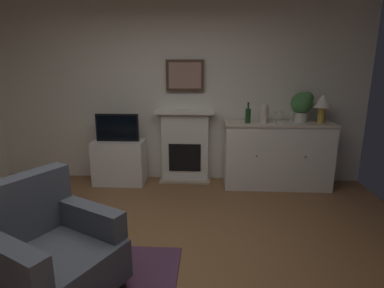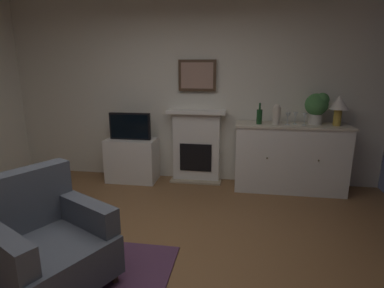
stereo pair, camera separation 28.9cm
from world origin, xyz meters
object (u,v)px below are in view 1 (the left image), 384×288
at_px(sideboard_cabinet, 277,155).
at_px(wine_glass_right, 291,115).
at_px(fireplace_unit, 185,146).
at_px(wine_glass_center, 282,114).
at_px(vase_decorative, 264,113).
at_px(armchair, 49,251).
at_px(framed_picture, 185,76).
at_px(tv_set, 117,128).
at_px(tv_cabinet, 120,162).
at_px(table_lamp, 323,103).
at_px(wine_bottle, 248,115).
at_px(wine_glass_left, 275,114).
at_px(potted_plant_small, 302,104).

distance_m(sideboard_cabinet, wine_glass_right, 0.62).
distance_m(fireplace_unit, wine_glass_center, 1.49).
xyz_separation_m(vase_decorative, armchair, (-1.95, -2.30, -0.71)).
bearing_deg(framed_picture, tv_set, -166.69).
relative_size(sideboard_cabinet, armchair, 1.43).
bearing_deg(framed_picture, wine_glass_right, -10.05).
relative_size(framed_picture, tv_cabinet, 0.73).
xyz_separation_m(fireplace_unit, tv_set, (-0.98, -0.19, 0.31)).
height_order(table_lamp, tv_cabinet, table_lamp).
bearing_deg(sideboard_cabinet, wine_bottle, -174.81).
relative_size(fireplace_unit, wine_bottle, 3.79).
xyz_separation_m(sideboard_cabinet, wine_bottle, (-0.45, -0.04, 0.58)).
bearing_deg(framed_picture, wine_glass_left, -11.73).
relative_size(fireplace_unit, armchair, 1.03).
height_order(wine_glass_center, armchair, wine_glass_center).
xyz_separation_m(wine_glass_left, tv_set, (-2.25, 0.03, -0.22)).
xyz_separation_m(wine_glass_center, tv_cabinet, (-2.36, -0.01, -0.75)).
xyz_separation_m(framed_picture, tv_set, (-0.98, -0.23, -0.74)).
bearing_deg(armchair, table_lamp, 40.63).
bearing_deg(table_lamp, fireplace_unit, 174.73).
distance_m(sideboard_cabinet, table_lamp, 0.95).
bearing_deg(wine_glass_left, potted_plant_small, 12.82).
relative_size(table_lamp, tv_set, 0.65).
bearing_deg(sideboard_cabinet, wine_glass_right, -16.34).
xyz_separation_m(framed_picture, wine_glass_right, (1.49, -0.27, -0.52)).
distance_m(vase_decorative, tv_cabinet, 2.24).
height_order(tv_cabinet, armchair, armchair).
bearing_deg(wine_glass_left, vase_decorative, -176.99).
bearing_deg(fireplace_unit, tv_cabinet, -170.55).
bearing_deg(tv_cabinet, armchair, -86.37).
xyz_separation_m(fireplace_unit, wine_glass_center, (1.38, -0.15, 0.53)).
relative_size(wine_bottle, wine_glass_center, 1.76).
xyz_separation_m(fireplace_unit, wine_glass_left, (1.27, -0.22, 0.53)).
height_order(tv_cabinet, tv_set, tv_set).
bearing_deg(framed_picture, sideboard_cabinet, -9.36).
relative_size(wine_glass_left, tv_set, 0.27).
xyz_separation_m(table_lamp, potted_plant_small, (-0.26, 0.05, -0.02)).
bearing_deg(tv_set, framed_picture, 13.31).
height_order(framed_picture, wine_glass_left, framed_picture).
bearing_deg(table_lamp, wine_glass_center, 177.04).
relative_size(sideboard_cabinet, wine_glass_left, 9.27).
height_order(fireplace_unit, wine_glass_right, wine_glass_right).
relative_size(sideboard_cabinet, table_lamp, 3.82).
relative_size(wine_glass_right, vase_decorative, 0.59).
bearing_deg(framed_picture, fireplace_unit, -90.00).
height_order(wine_glass_left, wine_glass_right, same).
height_order(framed_picture, vase_decorative, framed_picture).
distance_m(fireplace_unit, wine_glass_left, 1.40).
bearing_deg(armchair, framed_picture, 72.26).
bearing_deg(wine_glass_center, tv_set, -179.13).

